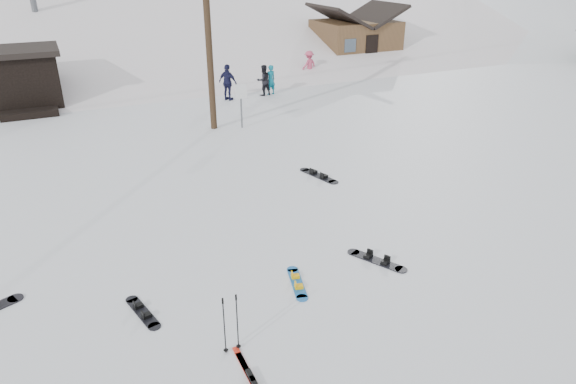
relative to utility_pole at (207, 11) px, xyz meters
name	(u,v)px	position (x,y,z in m)	size (l,w,h in m)	color
ground	(342,358)	(-2.00, -14.00, -4.68)	(200.00, 200.00, 0.00)	white
ski_slope	(97,131)	(-2.00, 41.00, -16.68)	(60.00, 75.00, 45.00)	white
ridge_right	(394,98)	(36.00, 36.00, -15.68)	(34.00, 85.00, 36.00)	white
treeline_right	(430,20)	(34.00, 28.00, -4.68)	(20.00, 60.00, 10.00)	black
treeline_crest	(63,1)	(-2.00, 72.00, -4.68)	(50.00, 6.00, 10.00)	black
utility_pole	(207,11)	(0.00, 0.00, 0.00)	(2.00, 0.26, 9.00)	#3A2819
trail_sign	(241,98)	(1.10, -0.42, -3.41)	(0.50, 0.09, 1.85)	#595B60
lift_hut	(24,78)	(-7.00, 6.94, -3.32)	(3.40, 4.10, 2.75)	black
cabin	(355,40)	(13.00, 10.00, -3.20)	(5.39, 4.40, 3.77)	brown
hero_snowboard	(297,283)	(-1.73, -11.58, -4.66)	(0.53, 1.32, 0.10)	blue
hero_skis	(253,381)	(-3.68, -13.87, -4.65)	(0.13, 1.86, 0.10)	red
ski_poles	(231,324)	(-3.73, -12.99, -4.06)	(0.33, 0.09, 1.21)	black
board_scatter_b	(143,312)	(-5.03, -11.18, -4.66)	(0.51, 1.33, 0.10)	black
board_scatter_d	(377,260)	(0.39, -11.55, -4.65)	(0.89, 1.42, 0.11)	black
board_scatter_f	(319,175)	(1.57, -6.41, -4.65)	(0.69, 1.64, 0.12)	black
skier_teal	(271,80)	(4.42, 4.27, -3.92)	(0.55, 0.36, 1.52)	#0D6B83
skier_dark	(263,80)	(4.02, 4.26, -3.90)	(0.76, 0.59, 1.56)	black
skier_pink	(309,65)	(8.00, 6.94, -3.89)	(1.02, 0.58, 1.57)	#C74668
skier_navy	(228,82)	(2.05, 4.11, -3.79)	(1.04, 0.43, 1.77)	#151636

